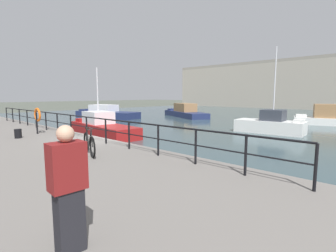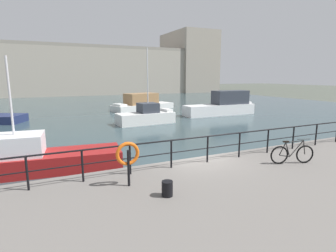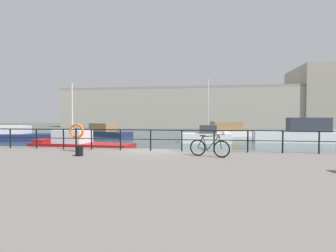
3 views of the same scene
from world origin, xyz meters
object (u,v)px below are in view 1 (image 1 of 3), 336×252
at_px(moored_harbor_tender, 102,127).
at_px(standing_person, 68,189).
at_px(mooring_bollard, 18,134).
at_px(parked_bicycle, 89,144).
at_px(moored_cabin_cruiser, 106,113).
at_px(life_ring_stand, 37,116).
at_px(moored_white_yacht, 185,112).
at_px(moored_blue_motorboat, 270,124).

distance_m(moored_harbor_tender, standing_person, 17.08).
bearing_deg(mooring_bollard, parked_bicycle, 5.80).
relative_size(moored_cabin_cruiser, parked_bicycle, 5.87).
height_order(moored_harbor_tender, life_ring_stand, moored_harbor_tender).
distance_m(moored_harbor_tender, life_ring_stand, 6.71).
bearing_deg(moored_white_yacht, life_ring_stand, 136.47).
distance_m(life_ring_stand, standing_person, 11.72).
relative_size(moored_blue_motorboat, parked_bicycle, 4.12).
relative_size(parked_bicycle, standing_person, 1.00).
bearing_deg(life_ring_stand, moored_cabin_cruiser, 137.19).
height_order(moored_harbor_tender, mooring_bollard, moored_harbor_tender).
xyz_separation_m(moored_white_yacht, life_ring_stand, (8.82, -23.54, 1.34)).
bearing_deg(mooring_bollard, moored_white_yacht, 111.21).
height_order(parked_bicycle, life_ring_stand, life_ring_stand).
bearing_deg(mooring_bollard, life_ring_stand, 122.88).
bearing_deg(moored_harbor_tender, life_ring_stand, 123.65).
bearing_deg(moored_cabin_cruiser, mooring_bollard, 123.80).
bearing_deg(parked_bicycle, moored_harbor_tender, 164.17).
bearing_deg(moored_blue_motorboat, moored_white_yacht, 149.63).
bearing_deg(standing_person, moored_blue_motorboat, 106.58).
bearing_deg(moored_harbor_tender, moored_white_yacht, -65.69).
bearing_deg(moored_white_yacht, mooring_bollard, 137.13).
distance_m(parked_bicycle, standing_person, 5.63).
relative_size(moored_blue_motorboat, moored_white_yacht, 0.70).
xyz_separation_m(parked_bicycle, life_ring_stand, (-6.40, 0.64, 0.59)).
distance_m(moored_cabin_cruiser, mooring_bollard, 22.99).
relative_size(parked_bicycle, life_ring_stand, 1.21).
bearing_deg(life_ring_stand, moored_white_yacht, 110.54).
distance_m(moored_white_yacht, moored_cabin_cruiser, 11.31).
height_order(moored_white_yacht, parked_bicycle, parked_bicycle).
bearing_deg(moored_harbor_tender, moored_cabin_cruiser, -28.42).
height_order(moored_blue_motorboat, life_ring_stand, moored_blue_motorboat).
relative_size(moored_white_yacht, life_ring_stand, 7.16).
bearing_deg(life_ring_stand, standing_person, -18.07).
distance_m(mooring_bollard, life_ring_stand, 1.62).
relative_size(moored_white_yacht, moored_cabin_cruiser, 1.00).
distance_m(parked_bicycle, mooring_bollard, 5.65).
relative_size(moored_white_yacht, mooring_bollard, 22.72).
bearing_deg(moored_harbor_tender, mooring_bollard, 124.62).
bearing_deg(moored_white_yacht, moored_cabin_cruiser, 77.63).
bearing_deg(standing_person, mooring_bollard, 169.95).
xyz_separation_m(moored_harbor_tender, mooring_bollard, (3.81, -7.03, 0.64)).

